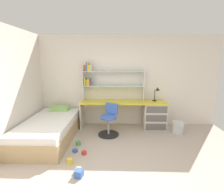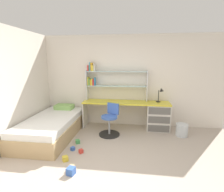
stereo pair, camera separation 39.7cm
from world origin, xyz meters
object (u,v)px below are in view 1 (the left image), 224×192
toy_block_yellow_3 (70,161)px  desk (146,113)px  toy_block_natural_2 (78,170)px  toy_block_blue_0 (75,151)px  toy_block_blue_5 (79,173)px  bookshelf_hutch (105,79)px  swivel_chair (109,123)px  toy_block_green_1 (78,143)px  bed_platform (50,129)px  waste_bin (178,127)px  toy_block_red_4 (84,153)px  desk_lamp (157,92)px

toy_block_yellow_3 → desk: bearing=47.3°
toy_block_natural_2 → toy_block_yellow_3: (-0.21, 0.25, 0.00)m
toy_block_blue_0 → toy_block_blue_5: (0.24, -0.76, 0.02)m
bookshelf_hutch → swivel_chair: bearing=-77.1°
bookshelf_hutch → toy_block_natural_2: bearing=-97.6°
swivel_chair → toy_block_green_1: swivel_chair is taller
bed_platform → toy_block_yellow_3: (0.74, -1.02, -0.19)m
waste_bin → toy_block_natural_2: waste_bin is taller
toy_block_yellow_3 → toy_block_blue_5: size_ratio=0.77×
swivel_chair → toy_block_yellow_3: bearing=-116.8°
swivel_chair → toy_block_natural_2: (-0.44, -1.54, -0.26)m
swivel_chair → toy_block_red_4: 1.11m
swivel_chair → toy_block_yellow_3: swivel_chair is taller
swivel_chair → bed_platform: 1.42m
bookshelf_hutch → toy_block_blue_5: (-0.26, -2.29, -1.28)m
swivel_chair → bed_platform: (-1.39, -0.27, -0.07)m
bed_platform → toy_block_red_4: size_ratio=27.48×
toy_block_green_1 → toy_block_natural_2: (0.21, -0.96, -0.00)m
toy_block_green_1 → toy_block_red_4: size_ratio=1.13×
toy_block_green_1 → swivel_chair: bearing=41.9°
desk → desk_lamp: desk_lamp is taller
toy_block_blue_0 → toy_block_red_4: toy_block_red_4 is taller
desk → desk_lamp: size_ratio=6.06×
swivel_chair → toy_block_yellow_3: (-0.65, -1.29, -0.26)m
bookshelf_hutch → toy_block_red_4: bearing=-100.6°
toy_block_green_1 → bookshelf_hutch: bearing=67.6°
toy_block_yellow_3 → bed_platform: bearing=125.9°
swivel_chair → bed_platform: size_ratio=0.37×
waste_bin → toy_block_green_1: 2.53m
toy_block_natural_2 → toy_block_blue_5: bearing=-73.6°
toy_block_blue_5 → waste_bin: bearing=39.5°
waste_bin → toy_block_blue_0: (-2.42, -1.04, -0.12)m
swivel_chair → bookshelf_hutch: bearing=102.9°
swivel_chair → waste_bin: bearing=4.6°
toy_block_blue_5 → bookshelf_hutch: bearing=83.5°
bed_platform → waste_bin: (3.16, 0.42, -0.09)m
desk_lamp → bed_platform: 2.90m
bookshelf_hutch → swivel_chair: bookshelf_hutch is taller
swivel_chair → toy_block_yellow_3: 1.47m
waste_bin → toy_block_green_1: (-2.42, -0.73, -0.11)m
toy_block_blue_0 → toy_block_blue_5: 0.80m
desk_lamp → waste_bin: bearing=-40.3°
toy_block_green_1 → toy_block_blue_5: 1.10m
bookshelf_hutch → toy_block_red_4: (-0.30, -1.62, -1.30)m
toy_block_blue_5 → desk_lamp: bearing=52.5°
desk → toy_block_natural_2: bearing=-125.2°
swivel_chair → toy_block_blue_5: (-0.41, -1.65, -0.25)m
bed_platform → toy_block_green_1: 0.83m
toy_block_blue_0 → toy_block_natural_2: 0.68m
desk → bookshelf_hutch: bookshelf_hutch is taller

